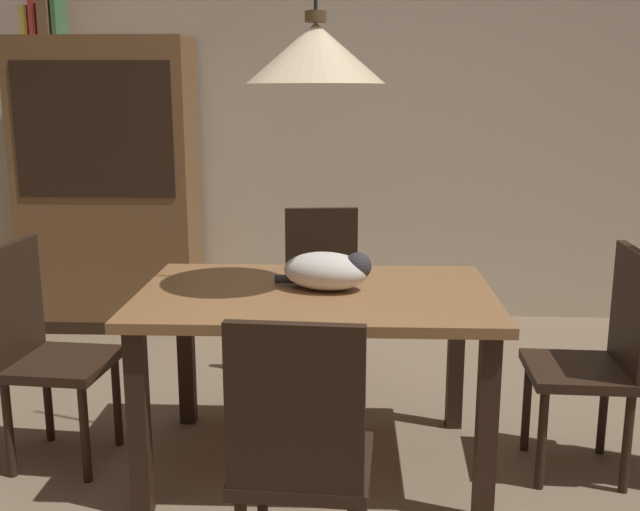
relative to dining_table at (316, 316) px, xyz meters
The scene contains 13 objects.
back_wall 2.32m from the dining_table, 89.66° to the left, with size 6.40×0.10×2.90m, color beige.
dining_table is the anchor object (origin of this frame).
chair_near_front 0.89m from the dining_table, 90.36° to the right, with size 0.43×0.43×0.93m.
chair_right_side 1.14m from the dining_table, ahead, with size 0.42×0.42×0.93m.
chair_far_back 0.89m from the dining_table, 90.48° to the left, with size 0.44×0.44×0.93m.
chair_left_side 1.14m from the dining_table, behind, with size 0.43×0.43×0.93m.
cat_sleeping 0.19m from the dining_table, 30.63° to the left, with size 0.40×0.29×0.16m.
pendant_lamp 1.01m from the dining_table, 77.66° to the left, with size 0.52×0.52×1.30m.
hutch_bookcase 2.34m from the dining_table, 127.50° to the left, with size 1.12×0.45×1.85m.
book_yellow_short 2.92m from the dining_table, 134.94° to the left, with size 0.04×0.20×0.18m, color gold.
book_red_tall 2.90m from the dining_table, 134.05° to the left, with size 0.04×0.22×0.28m, color #B73833.
book_brown_thick 2.85m from the dining_table, 132.95° to the left, with size 0.06×0.24×0.22m, color brown.
book_green_slim 2.82m from the dining_table, 131.92° to the left, with size 0.03×0.20×0.26m, color #427A4C.
Camera 1 is at (0.12, -2.36, 1.52)m, focal length 41.57 mm.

